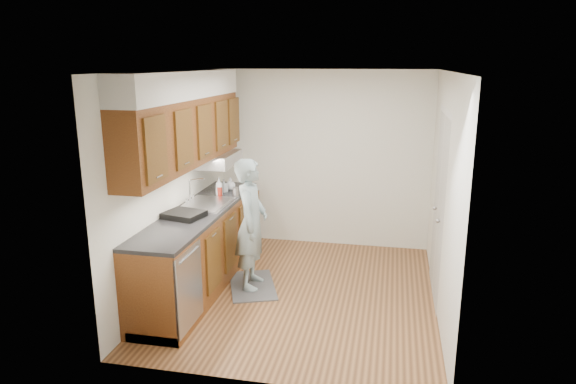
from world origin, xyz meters
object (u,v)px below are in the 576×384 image
object	(u,v)px
person	(251,215)
dish_rack	(184,215)
soda_can	(220,192)
soap_bottle_a	(219,187)
soap_bottle_b	(224,186)
soap_bottle_c	(230,184)
steel_can	(236,192)

from	to	relation	value
person	dish_rack	bearing A→B (deg)	118.49
soda_can	dish_rack	size ratio (longest dim) A/B	0.30
person	soap_bottle_a	xyz separation A→B (m)	(-0.57, 0.56, 0.18)
soap_bottle_b	soap_bottle_c	xyz separation A→B (m)	(0.05, 0.11, 0.00)
soap_bottle_b	steel_can	xyz separation A→B (m)	(0.23, -0.22, -0.02)
steel_can	soap_bottle_c	bearing A→B (deg)	117.68
soap_bottle_a	person	bearing A→B (deg)	-44.05
soap_bottle_c	steel_can	bearing A→B (deg)	-62.32
soap_bottle_b	soda_can	bearing A→B (deg)	-85.10
soap_bottle_a	steel_can	bearing A→B (deg)	-1.81
soap_bottle_a	steel_can	distance (m)	0.23
soda_can	steel_can	distance (m)	0.21
soap_bottle_b	soap_bottle_c	world-z (taller)	soap_bottle_c
soap_bottle_b	dish_rack	bearing A→B (deg)	-93.18
soap_bottle_b	soap_bottle_a	bearing A→B (deg)	-87.46
soda_can	steel_can	bearing A→B (deg)	2.35
soap_bottle_b	person	bearing A→B (deg)	-52.84
soap_bottle_c	soda_can	xyz separation A→B (m)	(-0.03, -0.34, -0.02)
soap_bottle_a	dish_rack	size ratio (longest dim) A/B	0.59
soap_bottle_c	dish_rack	bearing A→B (deg)	-95.24
soap_bottle_c	soda_can	distance (m)	0.35
soap_bottle_a	dish_rack	distance (m)	0.97
soap_bottle_c	dish_rack	distance (m)	1.29
soap_bottle_b	soda_can	xyz separation A→B (m)	(0.02, -0.23, -0.02)
soap_bottle_b	soda_can	size ratio (longest dim) A/B	1.40
dish_rack	soap_bottle_a	bearing A→B (deg)	98.94
soap_bottle_b	steel_can	bearing A→B (deg)	-44.17
steel_can	dish_rack	size ratio (longest dim) A/B	0.31
soap_bottle_c	soap_bottle_a	bearing A→B (deg)	-97.51
soap_bottle_c	steel_can	distance (m)	0.38
person	soap_bottle_b	bearing A→B (deg)	33.69
soap_bottle_b	dish_rack	distance (m)	1.18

